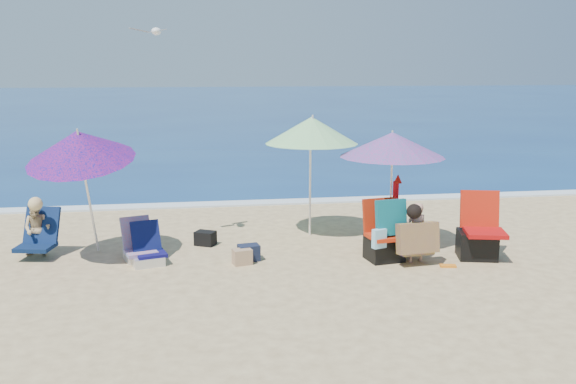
{
  "coord_description": "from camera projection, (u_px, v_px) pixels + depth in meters",
  "views": [
    {
      "loc": [
        -1.8,
        -8.96,
        3.15
      ],
      "look_at": [
        -0.3,
        1.0,
        1.1
      ],
      "focal_mm": 38.88,
      "sensor_mm": 36.0,
      "label": 1
    }
  ],
  "objects": [
    {
      "name": "bag_navy_a",
      "position": [
        249.0,
        253.0,
        10.23
      ],
      "size": [
        0.37,
        0.3,
        0.26
      ],
      "color": "#161D32",
      "rests_on": "ground"
    },
    {
      "name": "ground",
      "position": [
        317.0,
        274.0,
        9.57
      ],
      "size": [
        120.0,
        120.0,
        0.0
      ],
      "color": "#D8BC84",
      "rests_on": "ground"
    },
    {
      "name": "chair_rainbow",
      "position": [
        140.0,
        249.0,
        10.26
      ],
      "size": [
        0.65,
        0.8,
        0.69
      ],
      "color": "#E95254",
      "rests_on": "ground"
    },
    {
      "name": "foam",
      "position": [
        274.0,
        202.0,
        14.51
      ],
      "size": [
        120.0,
        0.5,
        0.04
      ],
      "color": "white",
      "rests_on": "ground"
    },
    {
      "name": "bag_black_a",
      "position": [
        205.0,
        238.0,
        11.11
      ],
      "size": [
        0.42,
        0.38,
        0.25
      ],
      "color": "black",
      "rests_on": "ground"
    },
    {
      "name": "camp_chair_left",
      "position": [
        478.0,
        238.0,
        10.34
      ],
      "size": [
        0.78,
        0.87,
        1.11
      ],
      "color": "#AF0D0C",
      "rests_on": "ground"
    },
    {
      "name": "bag_navy_b",
      "position": [
        388.0,
        240.0,
        10.9
      ],
      "size": [
        0.42,
        0.33,
        0.3
      ],
      "color": "#182035",
      "rests_on": "ground"
    },
    {
      "name": "camp_chair_right",
      "position": [
        385.0,
        238.0,
        10.18
      ],
      "size": [
        0.66,
        0.71,
        1.05
      ],
      "color": "red",
      "rests_on": "ground"
    },
    {
      "name": "umbrella_striped",
      "position": [
        312.0,
        130.0,
        11.35
      ],
      "size": [
        1.96,
        1.96,
        2.27
      ],
      "color": "white",
      "rests_on": "ground"
    },
    {
      "name": "sea",
      "position": [
        215.0,
        103.0,
        53.18
      ],
      "size": [
        120.0,
        80.0,
        0.12
      ],
      "color": "navy",
      "rests_on": "ground"
    },
    {
      "name": "orange_item",
      "position": [
        448.0,
        266.0,
        9.92
      ],
      "size": [
        0.27,
        0.16,
        0.03
      ],
      "color": "orange",
      "rests_on": "ground"
    },
    {
      "name": "furled_umbrella",
      "position": [
        395.0,
        209.0,
        10.7
      ],
      "size": [
        0.16,
        0.15,
        1.34
      ],
      "color": "#B00C12",
      "rests_on": "ground"
    },
    {
      "name": "umbrella_blue",
      "position": [
        79.0,
        146.0,
        9.8
      ],
      "size": [
        2.12,
        2.17,
        2.33
      ],
      "color": "white",
      "rests_on": "ground"
    },
    {
      "name": "seagull",
      "position": [
        155.0,
        31.0,
        10.22
      ],
      "size": [
        0.6,
        0.48,
        0.12
      ],
      "color": "white"
    },
    {
      "name": "person_left",
      "position": [
        37.0,
        229.0,
        10.39
      ],
      "size": [
        0.71,
        0.75,
        1.05
      ],
      "color": "tan",
      "rests_on": "ground"
    },
    {
      "name": "person_center",
      "position": [
        416.0,
        234.0,
        10.02
      ],
      "size": [
        0.71,
        0.67,
        1.0
      ],
      "color": "tan",
      "rests_on": "ground"
    },
    {
      "name": "chair_navy",
      "position": [
        148.0,
        253.0,
        10.06
      ],
      "size": [
        0.62,
        0.7,
        0.66
      ],
      "color": "#100D4D",
      "rests_on": "ground"
    },
    {
      "name": "bag_tan",
      "position": [
        242.0,
        257.0,
        10.03
      ],
      "size": [
        0.33,
        0.27,
        0.25
      ],
      "color": "tan",
      "rests_on": "ground"
    },
    {
      "name": "umbrella_turquoise",
      "position": [
        392.0,
        145.0,
        10.66
      ],
      "size": [
        1.93,
        1.93,
        2.06
      ],
      "color": "white",
      "rests_on": "ground"
    }
  ]
}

